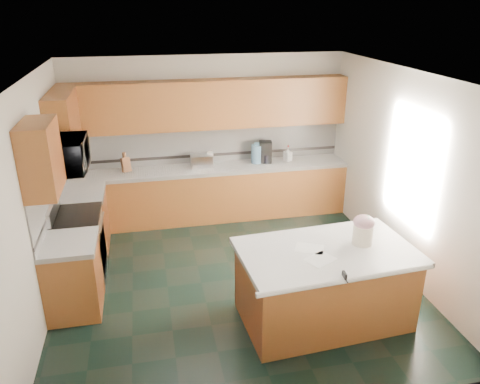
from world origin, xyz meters
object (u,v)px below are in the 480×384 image
object	(u,v)px
soap_bottle_island	(367,230)
toaster_oven	(202,161)
island_base	(324,287)
treat_jar	(363,234)
knife_block	(126,165)
coffee_maker	(265,152)
island_top	(327,252)

from	to	relation	value
soap_bottle_island	toaster_oven	distance (m)	3.36
island_base	treat_jar	size ratio (longest dim) A/B	7.87
knife_block	island_base	bearing A→B (deg)	-74.75
treat_jar	knife_block	world-z (taller)	knife_block
treat_jar	soap_bottle_island	distance (m)	0.07
treat_jar	coffee_maker	xyz separation A→B (m)	(-0.34, 3.05, 0.06)
knife_block	coffee_maker	xyz separation A→B (m)	(2.33, 0.03, 0.06)
island_base	knife_block	world-z (taller)	knife_block
knife_block	toaster_oven	xyz separation A→B (m)	(1.23, 0.00, -0.01)
island_top	coffee_maker	xyz separation A→B (m)	(0.10, 3.11, 0.21)
island_top	toaster_oven	world-z (taller)	toaster_oven
treat_jar	toaster_oven	size ratio (longest dim) A/B	0.67
island_top	treat_jar	world-z (taller)	treat_jar
treat_jar	soap_bottle_island	xyz separation A→B (m)	(0.04, 0.00, 0.05)
island_top	coffee_maker	size ratio (longest dim) A/B	5.45
knife_block	coffee_maker	bearing A→B (deg)	-19.91
coffee_maker	soap_bottle_island	bearing A→B (deg)	-71.18
coffee_maker	island_top	bearing A→B (deg)	-80.17
island_base	island_top	bearing A→B (deg)	176.00
soap_bottle_island	knife_block	distance (m)	4.06
island_base	coffee_maker	bearing A→B (deg)	84.17
island_top	soap_bottle_island	world-z (taller)	soap_bottle_island
treat_jar	coffee_maker	size ratio (longest dim) A/B	0.66
island_base	toaster_oven	xyz separation A→B (m)	(-1.00, 3.08, 0.59)
island_top	knife_block	distance (m)	3.80
island_top	soap_bottle_island	size ratio (longest dim) A/B	5.69
soap_bottle_island	coffee_maker	size ratio (longest dim) A/B	0.96
coffee_maker	toaster_oven	bearing A→B (deg)	-166.79
toaster_oven	island_top	bearing A→B (deg)	-71.98
island_top	toaster_oven	xyz separation A→B (m)	(-1.00, 3.08, 0.13)
island_base	toaster_oven	size ratio (longest dim) A/B	5.24
island_top	knife_block	xyz separation A→B (m)	(-2.23, 3.08, 0.15)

